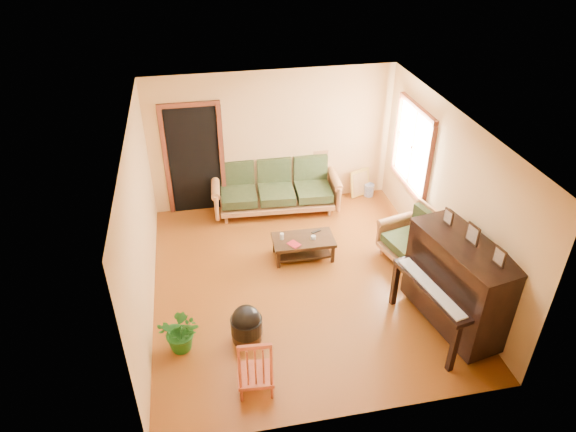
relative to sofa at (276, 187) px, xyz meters
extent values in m
plane|color=#612E0C|center=(0.00, -2.16, -0.50)|extent=(5.00, 5.00, 0.00)
cube|color=black|center=(-1.45, 0.32, 0.53)|extent=(1.08, 0.16, 2.05)
cube|color=white|center=(2.21, -0.86, 1.00)|extent=(0.12, 1.36, 1.46)
cube|color=#A3683C|center=(0.00, 0.00, 0.00)|extent=(2.38, 1.11, 1.00)
cube|color=black|center=(0.18, -1.56, -0.32)|extent=(1.02, 0.57, 0.37)
cube|color=#A3683C|center=(1.86, -1.97, -0.04)|extent=(1.06, 1.09, 0.91)
cube|color=black|center=(1.87, -3.49, 0.20)|extent=(1.21, 1.72, 1.39)
cylinder|color=black|center=(-0.97, -3.22, -0.29)|extent=(0.44, 0.44, 0.41)
cube|color=maroon|center=(-0.97, -4.05, -0.04)|extent=(0.46, 0.50, 0.91)
cube|color=gold|center=(1.72, 0.21, -0.21)|extent=(0.44, 0.24, 0.58)
cylinder|color=#3858A8|center=(1.91, 0.18, -0.37)|extent=(0.25, 0.25, 0.25)
imported|color=#1D5919|center=(-1.82, -3.23, -0.19)|extent=(0.69, 0.64, 0.62)
imported|color=maroon|center=(-0.07, -1.74, -0.12)|extent=(0.23, 0.25, 0.02)
cylinder|color=white|center=(-0.17, -1.50, -0.08)|extent=(0.07, 0.07, 0.11)
cylinder|color=silver|center=(0.34, -1.59, -0.11)|extent=(0.10, 0.10, 0.05)
cube|color=black|center=(0.43, -1.41, -0.13)|extent=(0.17, 0.10, 0.02)
camera|label=1|loc=(-1.39, -8.25, 4.69)|focal=32.00mm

